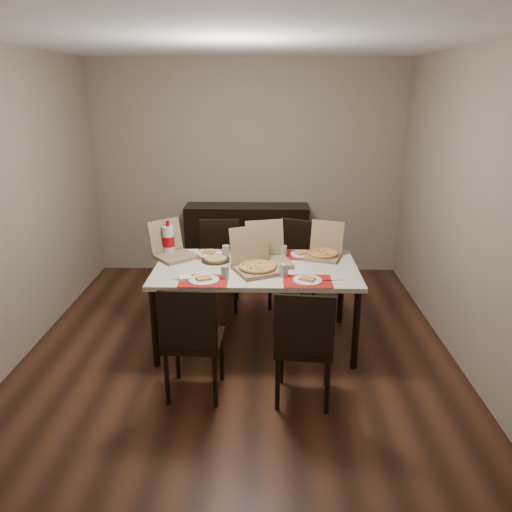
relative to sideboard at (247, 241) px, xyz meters
name	(u,v)px	position (x,y,z in m)	size (l,w,h in m)	color
ground	(240,343)	(0.00, -1.78, -0.46)	(3.80, 4.00, 0.02)	#422214
room_walls	(241,149)	(0.00, -1.35, 1.28)	(3.84, 4.02, 2.62)	gray
sideboard	(247,241)	(0.00, 0.00, 0.00)	(1.50, 0.40, 0.90)	black
dining_table	(256,274)	(0.15, -1.76, 0.23)	(1.80, 1.00, 0.75)	beige
chair_near_left	(192,337)	(-0.30, -2.65, 0.06)	(0.44, 0.44, 0.93)	black
chair_near_right	(304,342)	(0.52, -2.71, 0.06)	(0.46, 0.46, 0.93)	black
chair_far_left	(219,260)	(-0.26, -0.91, 0.06)	(0.43, 0.43, 0.93)	black
chair_far_right	(295,261)	(0.55, -0.91, 0.06)	(0.56, 0.56, 0.93)	black
setting_near_left	(207,278)	(-0.25, -2.10, 0.32)	(0.48, 0.30, 0.11)	#B3100B
setting_near_right	(301,278)	(0.53, -2.08, 0.32)	(0.52, 0.30, 0.11)	#B3100B
setting_far_left	(211,253)	(-0.28, -1.45, 0.32)	(0.44, 0.30, 0.11)	#B3100B
setting_far_right	(296,253)	(0.52, -1.45, 0.32)	(0.48, 0.30, 0.11)	#B3100B
napkin_loose	(264,269)	(0.22, -1.84, 0.31)	(0.12, 0.11, 0.02)	white
pizza_box_center	(256,265)	(0.15, -1.87, 0.36)	(0.49, 0.51, 0.36)	#7E6648
pizza_box_right	(324,251)	(0.78, -1.48, 0.35)	(0.41, 0.43, 0.31)	#7E6648
pizza_box_left	(173,251)	(-0.64, -1.51, 0.36)	(0.49, 0.50, 0.33)	#7E6648
pizza_box_extra	(268,256)	(0.26, -1.66, 0.36)	(0.45, 0.48, 0.36)	#7E6648
faina_plate	(216,259)	(-0.22, -1.61, 0.31)	(0.27, 0.27, 0.03)	black
dip_bowl	(263,259)	(0.21, -1.59, 0.31)	(0.11, 0.11, 0.03)	white
soda_bottle	(169,240)	(-0.69, -1.44, 0.44)	(0.11, 0.11, 0.33)	silver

